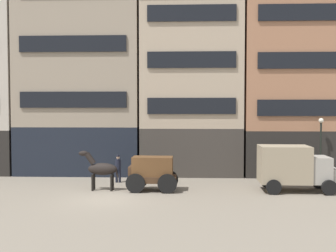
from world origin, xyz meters
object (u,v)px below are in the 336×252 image
Objects in this scene: cargo_wagon at (152,171)px; delivery_truck_near at (294,167)px; streetlamp_curbside at (321,140)px; pedestrian_officer at (118,167)px; draft_horse at (101,169)px.

delivery_truck_near reaches higher than cargo_wagon.
streetlamp_curbside reaches higher than delivery_truck_near.
pedestrian_officer is at bearing 167.32° from delivery_truck_near.
streetlamp_curbside is (10.83, 3.83, 1.52)m from cargo_wagon.
cargo_wagon reaches higher than pedestrian_officer.
draft_horse reaches higher than cargo_wagon.
streetlamp_curbside is at bearing 53.84° from delivery_truck_near.
streetlamp_curbside is at bearing 19.48° from cargo_wagon.
streetlamp_curbside reaches higher than pedestrian_officer.
delivery_truck_near is at bearing -12.68° from pedestrian_officer.
delivery_truck_near is at bearing 0.91° from draft_horse.
delivery_truck_near reaches higher than pedestrian_officer.
draft_horse is at bearing 179.97° from cargo_wagon.
delivery_truck_near is (8.16, 0.18, 0.28)m from cargo_wagon.
cargo_wagon is at bearing -160.52° from streetlamp_curbside.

